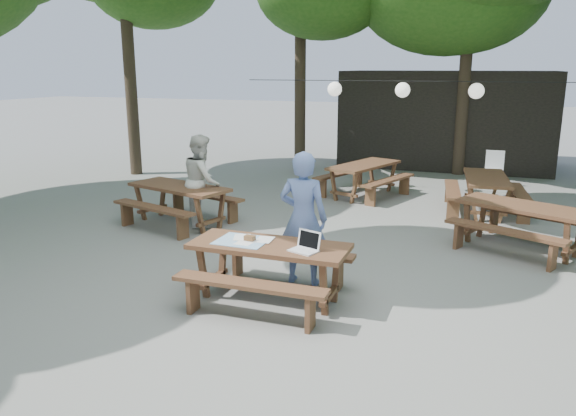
% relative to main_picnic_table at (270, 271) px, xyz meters
% --- Properties ---
extents(ground, '(80.00, 80.00, 0.00)m').
position_rel_main_picnic_table_xyz_m(ground, '(0.76, 0.92, -0.39)').
color(ground, slate).
rests_on(ground, ground).
extents(pavilion, '(6.00, 3.00, 2.80)m').
position_rel_main_picnic_table_xyz_m(pavilion, '(1.26, 11.42, 1.01)').
color(pavilion, black).
rests_on(pavilion, ground).
extents(main_picnic_table, '(2.00, 1.58, 0.75)m').
position_rel_main_picnic_table_xyz_m(main_picnic_table, '(0.00, 0.00, 0.00)').
color(main_picnic_table, '#4E2B1B').
rests_on(main_picnic_table, ground).
extents(picnic_table_nw, '(2.27, 2.05, 0.75)m').
position_rel_main_picnic_table_xyz_m(picnic_table_nw, '(-2.91, 2.76, 0.00)').
color(picnic_table_nw, '#4E2B1B').
rests_on(picnic_table_nw, ground).
extents(picnic_table_ne, '(2.39, 2.23, 0.75)m').
position_rel_main_picnic_table_xyz_m(picnic_table_ne, '(3.11, 3.29, 0.00)').
color(picnic_table_ne, '#4E2B1B').
rests_on(picnic_table_ne, ground).
extents(picnic_table_far_w, '(2.14, 2.33, 0.75)m').
position_rel_main_picnic_table_xyz_m(picnic_table_far_w, '(-0.15, 6.31, 0.00)').
color(picnic_table_far_w, '#4E2B1B').
rests_on(picnic_table_far_w, ground).
extents(picnic_table_far_e, '(1.76, 2.07, 0.75)m').
position_rel_main_picnic_table_xyz_m(picnic_table_far_e, '(2.52, 5.64, 0.00)').
color(picnic_table_far_e, '#4E2B1B').
rests_on(picnic_table_far_e, ground).
extents(woman, '(0.68, 0.45, 1.84)m').
position_rel_main_picnic_table_xyz_m(woman, '(0.21, 0.72, 0.53)').
color(woman, '#6E86C8').
rests_on(woman, ground).
extents(second_person, '(0.96, 1.04, 1.71)m').
position_rel_main_picnic_table_xyz_m(second_person, '(-2.49, 2.89, 0.47)').
color(second_person, white).
rests_on(second_person, ground).
extents(plastic_chair, '(0.46, 0.46, 0.90)m').
position_rel_main_picnic_table_xyz_m(plastic_chair, '(2.68, 8.33, -0.13)').
color(plastic_chair, silver).
rests_on(plastic_chair, ground).
extents(laptop, '(0.40, 0.36, 0.24)m').
position_rel_main_picnic_table_xyz_m(laptop, '(0.52, -0.10, 0.42)').
color(laptop, white).
rests_on(laptop, main_picnic_table).
extents(tabletop_clutter, '(0.70, 0.56, 0.08)m').
position_rel_main_picnic_table_xyz_m(tabletop_clutter, '(-0.35, 0.01, 0.37)').
color(tabletop_clutter, '#3C90CD').
rests_on(tabletop_clutter, main_picnic_table).
extents(paper_lanterns, '(9.00, 0.34, 0.38)m').
position_rel_main_picnic_table_xyz_m(paper_lanterns, '(0.57, 6.92, 2.02)').
color(paper_lanterns, black).
rests_on(paper_lanterns, ground).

